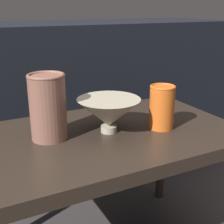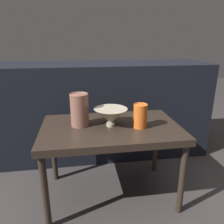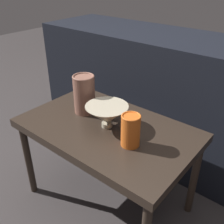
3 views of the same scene
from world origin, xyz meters
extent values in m
plane|color=#383333|center=(0.00, 0.00, 0.00)|extent=(8.00, 8.00, 0.00)
cube|color=#2D231C|center=(0.00, 0.00, 0.46)|extent=(0.82, 0.51, 0.04)
cylinder|color=#2D231C|center=(-0.37, -0.22, 0.22)|extent=(0.04, 0.04, 0.44)
cylinder|color=#2D231C|center=(0.37, -0.22, 0.22)|extent=(0.04, 0.04, 0.44)
cylinder|color=#2D231C|center=(-0.37, 0.22, 0.22)|extent=(0.04, 0.04, 0.44)
cylinder|color=#2D231C|center=(0.37, 0.22, 0.22)|extent=(0.04, 0.04, 0.44)
cube|color=black|center=(0.00, 0.61, 0.39)|extent=(1.79, 0.50, 0.78)
cylinder|color=#B2A88E|center=(0.00, 0.00, 0.49)|extent=(0.05, 0.05, 0.02)
cone|color=#B2A88E|center=(0.00, 0.00, 0.54)|extent=(0.20, 0.20, 0.09)
cylinder|color=brown|center=(-0.18, 0.04, 0.58)|extent=(0.11, 0.11, 0.19)
torus|color=brown|center=(-0.18, 0.04, 0.67)|extent=(0.11, 0.11, 0.01)
cylinder|color=orange|center=(0.17, -0.05, 0.55)|extent=(0.08, 0.08, 0.14)
torus|color=orange|center=(0.17, -0.05, 0.62)|extent=(0.08, 0.08, 0.01)
camera|label=1|loc=(-0.40, -0.81, 0.86)|focal=50.00mm
camera|label=2|loc=(-0.17, -1.19, 0.97)|focal=35.00mm
camera|label=3|loc=(0.67, -0.78, 1.14)|focal=42.00mm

